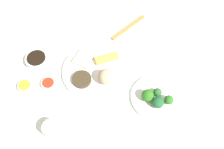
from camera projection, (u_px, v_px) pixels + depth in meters
tabletop at (93, 71)px, 1.14m from camera, size 2.20×2.20×0.02m
main_plate at (95, 71)px, 1.12m from camera, size 0.29×0.29×0.02m
rice_scoop at (106, 76)px, 1.06m from camera, size 0.07×0.07×0.07m
spring_roll at (107, 58)px, 1.13m from camera, size 0.08×0.11×0.02m
crab_rangoon_wonton at (83, 59)px, 1.13m from camera, size 0.10×0.09×0.01m
stir_fry_heap at (82, 79)px, 1.08m from camera, size 0.08×0.08×0.02m
broccoli_plate at (156, 97)px, 1.06m from camera, size 0.21×0.21×0.01m
broccoli_floret_0 at (157, 92)px, 1.04m from camera, size 0.04×0.04×0.04m
broccoli_floret_1 at (148, 95)px, 1.03m from camera, size 0.05×0.05×0.05m
broccoli_floret_2 at (158, 102)px, 1.01m from camera, size 0.05×0.05×0.05m
broccoli_floret_3 at (169, 100)px, 1.02m from camera, size 0.04×0.04×0.04m
soy_sauce_bowl at (37, 60)px, 1.14m from camera, size 0.10×0.10×0.03m
soy_sauce_bowl_liquid at (36, 58)px, 1.12m from camera, size 0.08×0.08×0.00m
sauce_ramekin_sweet_and_sour at (49, 84)px, 1.08m from camera, size 0.06×0.06×0.02m
sauce_ramekin_sweet_and_sour_liquid at (48, 83)px, 1.07m from camera, size 0.05×0.05×0.00m
sauce_ramekin_hot_mustard at (25, 87)px, 1.08m from camera, size 0.06×0.06×0.02m
sauce_ramekin_hot_mustard_liquid at (24, 85)px, 1.07m from camera, size 0.05×0.05×0.00m
teacup at (52, 129)px, 0.97m from camera, size 0.07×0.07×0.06m
chopsticks_pair at (128, 27)px, 1.25m from camera, size 0.19×0.15×0.01m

